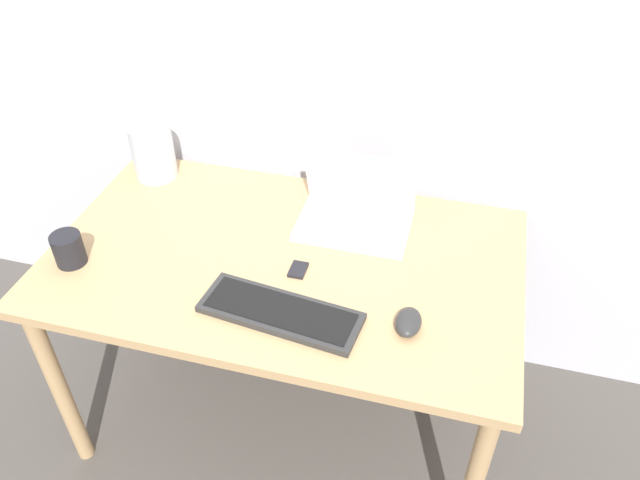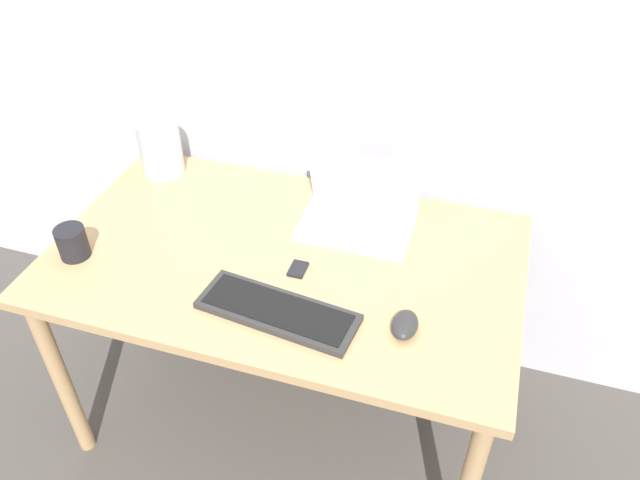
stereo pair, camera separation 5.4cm
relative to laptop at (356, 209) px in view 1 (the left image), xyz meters
The scene contains 8 objects.
wall_back 0.57m from the laptop, 122.30° to the left, with size 6.00×0.05×2.50m.
desk 0.29m from the laptop, 128.39° to the right, with size 1.33×0.80×0.72m.
laptop is the anchor object (origin of this frame).
keyboard 0.44m from the laptop, 103.34° to the right, with size 0.43×0.19×0.02m.
mouse 0.44m from the laptop, 60.39° to the right, with size 0.07×0.10×0.04m.
vase 0.71m from the laptop, behind, with size 0.14×0.14×0.26m.
mp3_player 0.28m from the laptop, 112.57° to the right, with size 0.04×0.07×0.01m.
mug 0.82m from the laptop, 152.36° to the right, with size 0.08×0.08×0.09m.
Camera 1 is at (0.45, -0.87, 1.87)m, focal length 35.00 mm.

